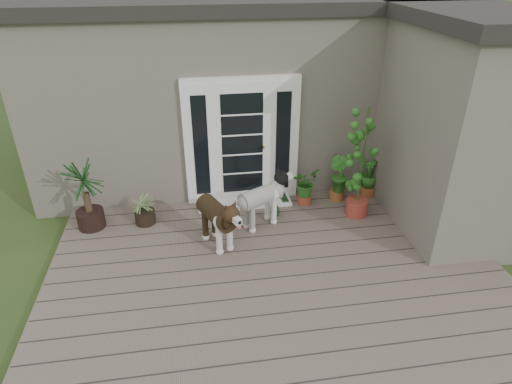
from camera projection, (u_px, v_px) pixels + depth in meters
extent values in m
cube|color=#6B5B4C|center=(279.00, 281.00, 5.91)|extent=(6.20, 4.60, 0.12)
cube|color=#665E54|center=(239.00, 87.00, 8.87)|extent=(7.40, 4.00, 3.10)
cube|color=#665E54|center=(457.00, 135.00, 6.54)|extent=(1.60, 2.40, 3.10)
cube|color=#2D2826|center=(485.00, 17.00, 5.74)|extent=(1.80, 2.60, 0.20)
cube|color=white|center=(242.00, 142.00, 7.24)|extent=(1.90, 0.14, 2.15)
cube|color=white|center=(244.00, 203.00, 7.57)|extent=(1.60, 0.40, 0.05)
imported|color=#17511B|center=(305.00, 189.00, 7.48)|extent=(0.62, 0.62, 0.56)
imported|color=#255819|center=(338.00, 184.00, 7.62)|extent=(0.51, 0.51, 0.57)
imported|color=#195117|center=(368.00, 181.00, 7.75)|extent=(0.40, 0.40, 0.55)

